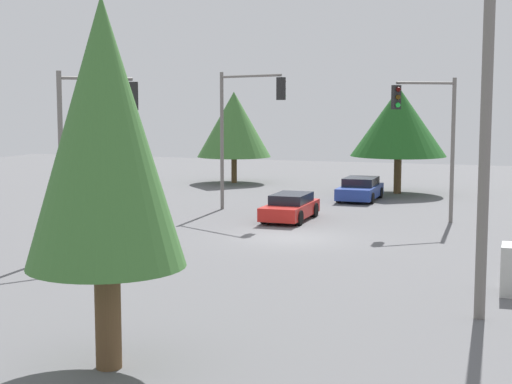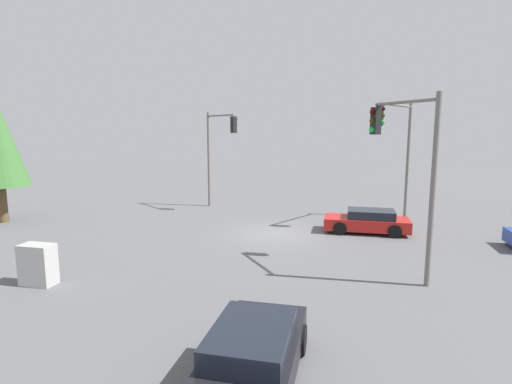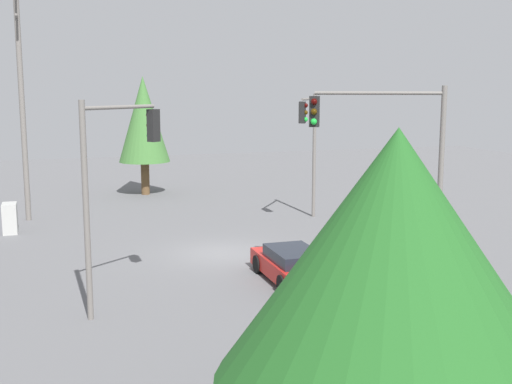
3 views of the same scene
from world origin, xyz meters
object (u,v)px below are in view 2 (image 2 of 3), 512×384
Objects in this scene: sedan_dark at (253,354)px; traffic_signal_aux at (398,140)px; traffic_signal_cross at (408,156)px; sedan_red at (367,221)px; traffic_signal_main at (218,144)px; electrical_cabinet at (38,265)px.

traffic_signal_aux is at bearing 74.61° from sedan_dark.
traffic_signal_aux is (-0.69, -9.12, 0.35)m from traffic_signal_cross.
sedan_red is 0.66× the size of traffic_signal_main.
traffic_signal_main is 0.94× the size of traffic_signal_aux.
traffic_signal_aux reaches higher than traffic_signal_cross.
electrical_cabinet is (8.52, -3.64, 0.07)m from sedan_dark.
sedan_red is 0.66× the size of traffic_signal_cross.
sedan_dark is at bearing -34.20° from traffic_signal_main.
traffic_signal_main reaches higher than sedan_dark.
sedan_red is 15.21m from electrical_cabinet.
sedan_red is 0.62× the size of traffic_signal_aux.
traffic_signal_cross is at bearing -10.18° from traffic_signal_main.
sedan_red is 5.34m from traffic_signal_aux.
electrical_cabinet is (12.40, 3.81, -3.71)m from traffic_signal_cross.
traffic_signal_main is (9.72, -4.70, 3.83)m from sedan_red.
traffic_signal_aux reaches higher than sedan_red.
traffic_signal_main is 11.53m from traffic_signal_aux.
traffic_signal_main reaches higher than sedan_red.
sedan_red is at bearing -138.70° from electrical_cabinet.
electrical_cabinet is (1.70, 14.74, -3.71)m from traffic_signal_main.
traffic_signal_aux is (-1.66, -2.90, 4.17)m from sedan_red.
sedan_dark is 9.27m from electrical_cabinet.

